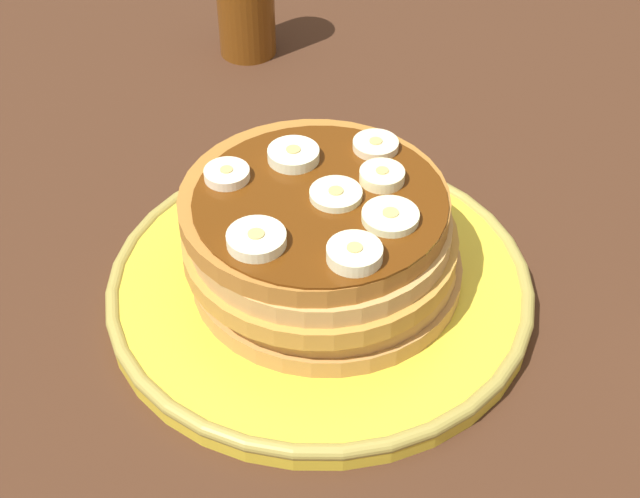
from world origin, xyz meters
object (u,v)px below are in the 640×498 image
pancake_stack (320,238)px  banana_slice_7 (256,240)px  banana_slice_0 (336,195)px  plate (320,284)px  banana_slice_6 (382,177)px  banana_slice_2 (376,146)px  banana_slice_5 (293,156)px  banana_slice_1 (354,254)px  banana_slice_3 (390,217)px  banana_slice_4 (227,175)px

pancake_stack → banana_slice_7: banana_slice_7 is taller
pancake_stack → banana_slice_0: banana_slice_0 is taller
plate → pancake_stack: (-0.18, 0.16, 3.79)cm
banana_slice_6 → plate: bearing=-104.4°
plate → banana_slice_0: size_ratio=8.68×
banana_slice_2 → banana_slice_7: bearing=-76.7°
plate → banana_slice_6: bearing=75.6°
banana_slice_5 → banana_slice_6: 5.93cm
pancake_stack → banana_slice_6: banana_slice_6 is taller
banana_slice_1 → banana_slice_2: (-7.17, 7.94, -0.14)cm
banana_slice_3 → banana_slice_5: bearing=-174.6°
banana_slice_2 → banana_slice_3: size_ratio=0.87×
plate → pancake_stack: 3.79cm
banana_slice_2 → banana_slice_3: (5.91, -4.09, -0.02)cm
banana_slice_2 → banana_slice_1: bearing=-47.9°
pancake_stack → banana_slice_3: 5.94cm
banana_slice_7 → banana_slice_5: bearing=127.7°
banana_slice_6 → banana_slice_4: bearing=-130.4°
banana_slice_1 → banana_slice_5: 10.02cm
banana_slice_3 → banana_slice_6: size_ratio=1.21×
banana_slice_2 → banana_slice_6: bearing=-35.0°
banana_slice_4 → banana_slice_5: (1.06, 4.40, 0.06)cm
pancake_stack → banana_slice_5: bearing=165.7°
banana_slice_1 → banana_slice_7: same height
banana_slice_0 → banana_slice_5: 4.65cm
plate → banana_slice_6: size_ratio=9.92×
pancake_stack → banana_slice_3: bearing=22.4°
banana_slice_5 → banana_slice_0: bearing=-4.2°
banana_slice_0 → banana_slice_5: bearing=175.8°
pancake_stack → banana_slice_7: 6.81cm
banana_slice_1 → banana_slice_4: banana_slice_1 is taller
banana_slice_0 → banana_slice_5: size_ratio=0.97×
banana_slice_3 → banana_slice_7: bearing=-113.5°
banana_slice_1 → banana_slice_5: same height
banana_slice_1 → banana_slice_6: same height
plate → banana_slice_4: bearing=-148.0°
banana_slice_2 → banana_slice_5: banana_slice_5 is taller
banana_slice_2 → banana_slice_6: banana_slice_6 is taller
banana_slice_3 → banana_slice_7: banana_slice_7 is taller
banana_slice_7 → banana_slice_6: bearing=89.5°
banana_slice_7 → banana_slice_0: bearing=94.1°
pancake_stack → banana_slice_1: 7.07cm
plate → pancake_stack: size_ratio=1.52×
banana_slice_5 → banana_slice_7: (5.08, -6.58, -0.01)cm
banana_slice_1 → banana_slice_3: size_ratio=0.93×
banana_slice_3 → banana_slice_7: size_ratio=0.99×
pancake_stack → banana_slice_5: 5.54cm
pancake_stack → banana_slice_2: bearing=105.0°
banana_slice_2 → banana_slice_4: (-3.43, -9.27, 0.04)cm
plate → pancake_stack: bearing=138.6°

